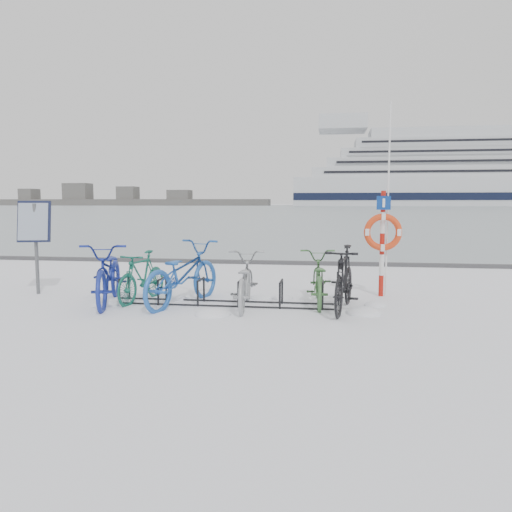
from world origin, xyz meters
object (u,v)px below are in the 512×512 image
object	(u,v)px
lifebuoy_station	(383,232)
cruise_ferry	(460,176)
info_board	(34,227)
bike_rack	(221,294)

from	to	relation	value
lifebuoy_station	cruise_ferry	world-z (taller)	cruise_ferry
info_board	lifebuoy_station	bearing A→B (deg)	-9.05
info_board	cruise_ferry	xyz separation A→B (m)	(65.04, 233.54, 12.37)
lifebuoy_station	bike_rack	bearing A→B (deg)	-158.16
bike_rack	info_board	world-z (taller)	info_board
bike_rack	cruise_ferry	distance (m)	242.25
bike_rack	info_board	bearing A→B (deg)	173.20
info_board	cruise_ferry	bearing A→B (deg)	59.33
lifebuoy_station	cruise_ferry	distance (m)	240.34
bike_rack	lifebuoy_station	world-z (taller)	lifebuoy_station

